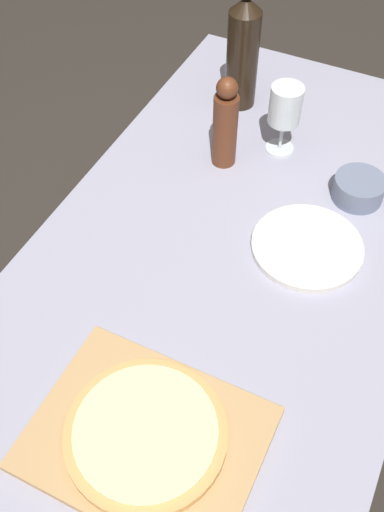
{
  "coord_description": "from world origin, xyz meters",
  "views": [
    {
      "loc": [
        0.27,
        -0.66,
        1.66
      ],
      "look_at": [
        -0.05,
        -0.01,
        0.78
      ],
      "focal_mm": 42.0,
      "sensor_mm": 36.0,
      "label": 1
    }
  ],
  "objects": [
    {
      "name": "wine_bottle",
      "position": [
        -0.18,
        0.55,
        0.87
      ],
      "size": [
        0.08,
        0.08,
        0.37
      ],
      "color": "black",
      "rests_on": "dining_table"
    },
    {
      "name": "ground_plane",
      "position": [
        0.0,
        0.0,
        0.0
      ],
      "size": [
        12.0,
        12.0,
        0.0
      ],
      "primitive_type": "plane",
      "color": "#2D2823"
    },
    {
      "name": "dinner_plate",
      "position": [
        0.14,
        0.15,
        0.73
      ],
      "size": [
        0.23,
        0.23,
        0.01
      ],
      "color": "silver",
      "rests_on": "dining_table"
    },
    {
      "name": "pepper_mill",
      "position": [
        -0.13,
        0.33,
        0.83
      ],
      "size": [
        0.06,
        0.06,
        0.22
      ],
      "color": "#5B2D19",
      "rests_on": "dining_table"
    },
    {
      "name": "pizza",
      "position": [
        0.04,
        -0.35,
        0.75
      ],
      "size": [
        0.26,
        0.26,
        0.02
      ],
      "color": "tan",
      "rests_on": "cutting_board"
    },
    {
      "name": "wine_glass",
      "position": [
        -0.02,
        0.42,
        0.84
      ],
      "size": [
        0.07,
        0.07,
        0.17
      ],
      "color": "silver",
      "rests_on": "dining_table"
    },
    {
      "name": "small_bowl",
      "position": [
        0.19,
        0.34,
        0.75
      ],
      "size": [
        0.11,
        0.11,
        0.05
      ],
      "color": "slate",
      "rests_on": "dining_table"
    },
    {
      "name": "dining_table",
      "position": [
        0.0,
        0.0,
        0.63
      ],
      "size": [
        0.78,
        1.63,
        0.72
      ],
      "color": "#9393A8",
      "rests_on": "ground_plane"
    },
    {
      "name": "cutting_board",
      "position": [
        0.04,
        -0.35,
        0.73
      ],
      "size": [
        0.37,
        0.29,
        0.02
      ],
      "color": "tan",
      "rests_on": "dining_table"
    }
  ]
}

